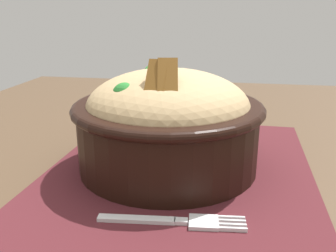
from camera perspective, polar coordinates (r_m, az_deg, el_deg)
name	(u,v)px	position (r m, az deg, el deg)	size (l,w,h in m)	color
table	(190,238)	(0.44, 3.35, -16.80)	(1.20, 0.98, 0.74)	#4C3826
placemat	(178,173)	(0.43, 1.62, -7.28)	(0.40, 0.30, 0.00)	#47191E
bowl	(168,120)	(0.43, -0.03, 0.91)	(0.22, 0.22, 0.13)	black
fork	(179,221)	(0.34, 1.65, -14.43)	(0.03, 0.13, 0.00)	silver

